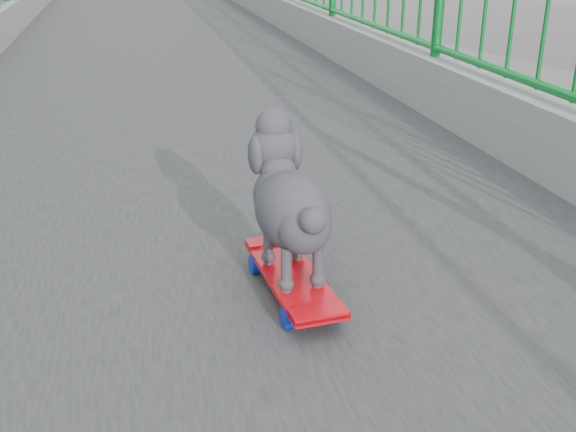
{
  "coord_description": "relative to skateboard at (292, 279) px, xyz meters",
  "views": [
    {
      "loc": [
        -0.27,
        -3.52,
        7.94
      ],
      "look_at": [
        0.12,
        -1.86,
        7.22
      ],
      "focal_mm": 42.0,
      "sensor_mm": 36.0,
      "label": 1
    }
  ],
  "objects": [
    {
      "name": "footbridge",
      "position": [
        -0.12,
        1.91,
        -1.83
      ],
      "size": [
        3.0,
        24.0,
        7.0
      ],
      "color": "#2D2D2F",
      "rests_on": "ground"
    },
    {
      "name": "railing",
      "position": [
        -0.12,
        1.91,
        0.16
      ],
      "size": [
        3.0,
        24.0,
        1.42
      ],
      "color": "gray",
      "rests_on": "footbridge"
    },
    {
      "name": "skateboard",
      "position": [
        0.0,
        0.0,
        0.0
      ],
      "size": [
        0.18,
        0.51,
        0.07
      ],
      "rotation": [
        0.0,
        0.0,
        0.08
      ],
      "color": "red",
      "rests_on": "footbridge"
    },
    {
      "name": "poodle",
      "position": [
        -0.0,
        0.02,
        0.22
      ],
      "size": [
        0.22,
        0.47,
        0.39
      ],
      "rotation": [
        0.0,
        0.0,
        0.08
      ],
      "color": "#323036",
      "rests_on": "skateboard"
    }
  ]
}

